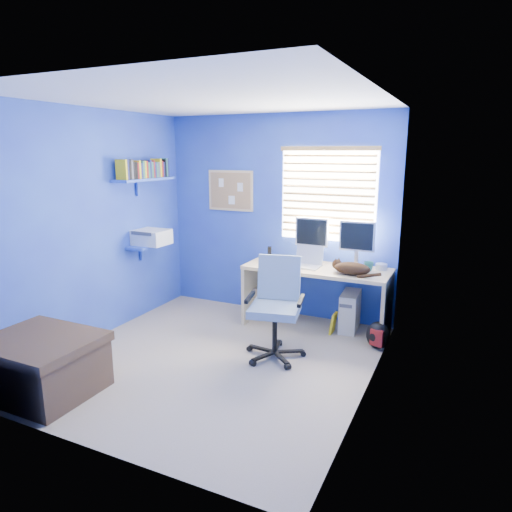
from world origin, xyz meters
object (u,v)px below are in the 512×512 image
at_px(laptop, 306,258).
at_px(tower_pc, 350,311).
at_px(desk, 316,298).
at_px(office_chair, 276,320).
at_px(cat, 352,269).

xyz_separation_m(laptop, tower_pc, (0.50, 0.17, -0.62)).
xyz_separation_m(desk, laptop, (-0.12, -0.05, 0.48)).
bearing_deg(tower_pc, laptop, -165.91).
relative_size(tower_pc, office_chair, 0.45).
bearing_deg(desk, office_chair, -98.84).
relative_size(cat, office_chair, 0.39).
height_order(cat, tower_pc, cat).
bearing_deg(laptop, tower_pc, 20.74).
relative_size(laptop, office_chair, 0.33).
bearing_deg(laptop, office_chair, -88.92).
height_order(laptop, office_chair, office_chair).
distance_m(desk, tower_pc, 0.42).
relative_size(desk, tower_pc, 3.70).
relative_size(laptop, tower_pc, 0.73).
bearing_deg(laptop, desk, 24.96).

